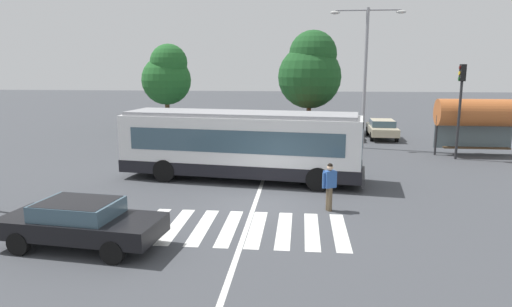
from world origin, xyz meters
The scene contains 16 objects.
ground_plane centered at (0.00, 0.00, 0.00)m, with size 160.00×160.00×0.00m, color #424449.
city_transit_bus centered at (-1.23, 3.71, 1.59)m, with size 11.05×3.93×3.06m.
pedestrian_crossing_street centered at (2.47, -0.47, 0.97)m, with size 0.53×0.42×1.72m.
foreground_sedan centered at (-4.65, -4.51, 0.77)m, with size 4.67×2.30×1.35m.
parked_car_teal centered at (-3.59, 16.28, 0.77)m, with size 1.96×4.55×1.35m.
parked_car_silver centered at (-0.83, 16.47, 0.77)m, with size 1.93×4.53×1.35m.
parked_car_red centered at (1.66, 16.68, 0.77)m, with size 1.93×4.53×1.35m.
parked_car_black centered at (4.40, 16.62, 0.77)m, with size 1.99×4.56×1.35m.
parked_car_champagne centered at (7.17, 16.55, 0.77)m, with size 2.02×4.57×1.35m.
traffic_light_far_corner centered at (9.99, 9.47, 3.44)m, with size 0.33×0.32×5.17m.
bus_stop_shelter centered at (11.48, 10.61, 2.42)m, with size 4.68×1.54×3.25m.
twin_arm_street_lamp centered at (5.28, 12.48, 5.27)m, with size 4.46×0.32×8.50m.
background_tree_left centered at (-9.03, 18.71, 4.39)m, with size 3.83×3.83×6.79m.
background_tree_right centered at (2.08, 19.54, 4.77)m, with size 4.88×4.88×7.81m.
crosswalk_painted_stripes centered at (-0.33, -2.55, 0.00)m, with size 6.50×3.31×0.01m.
lane_center_line centered at (-0.22, 2.00, 0.00)m, with size 0.16×24.00×0.01m, color silver.
Camera 1 is at (1.44, -15.96, 5.01)m, focal length 31.59 mm.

